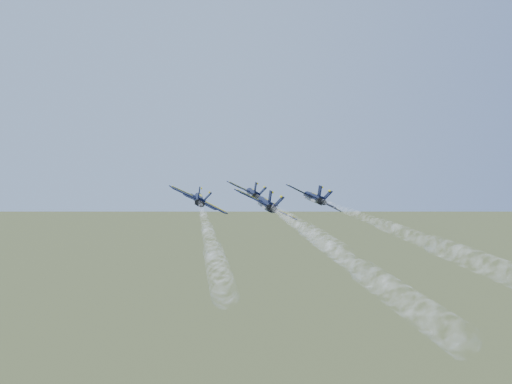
{
  "coord_description": "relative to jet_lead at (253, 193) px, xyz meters",
  "views": [
    {
      "loc": [
        -11.2,
        -103.47,
        111.34
      ],
      "look_at": [
        1.8,
        3.08,
        103.03
      ],
      "focal_mm": 40.0,
      "sensor_mm": 36.0,
      "label": 1
    }
  ],
  "objects": [
    {
      "name": "smoke_trail_right",
      "position": [
        10.34,
        -58.44,
        0.03
      ],
      "size": [
        2.55,
        62.01,
        2.51
      ],
      "rotation": [
        0.0,
        0.46,
        0.0
      ],
      "color": "white"
    },
    {
      "name": "smoke_trail_slot",
      "position": [
        -0.22,
        -69.25,
        0.03
      ],
      "size": [
        2.55,
        62.01,
        2.51
      ],
      "rotation": [
        0.0,
        0.46,
        0.0
      ],
      "color": "white"
    },
    {
      "name": "jet_left",
      "position": [
        -11.28,
        -12.11,
        0.0
      ],
      "size": [
        10.81,
        15.06,
        5.26
      ],
      "rotation": [
        0.0,
        0.46,
        0.0
      ],
      "color": "black"
    },
    {
      "name": "smoke_trail_lead",
      "position": [
        0.14,
        -47.03,
        0.03
      ],
      "size": [
        2.55,
        62.01,
        2.51
      ],
      "rotation": [
        0.0,
        0.46,
        0.0
      ],
      "color": "white"
    },
    {
      "name": "smoke_trail_left",
      "position": [
        -11.14,
        -59.14,
        0.03
      ],
      "size": [
        2.55,
        62.01,
        2.51
      ],
      "rotation": [
        0.0,
        0.46,
        0.0
      ],
      "color": "white"
    },
    {
      "name": "jet_slot",
      "position": [
        -0.36,
        -22.22,
        0.0
      ],
      "size": [
        10.81,
        15.06,
        5.26
      ],
      "rotation": [
        0.0,
        0.46,
        0.0
      ],
      "color": "black"
    },
    {
      "name": "jet_lead",
      "position": [
        0.0,
        0.0,
        0.0
      ],
      "size": [
        10.81,
        15.06,
        5.26
      ],
      "rotation": [
        0.0,
        0.46,
        0.0
      ],
      "color": "black"
    },
    {
      "name": "jet_right",
      "position": [
        10.2,
        -11.41,
        0.0
      ],
      "size": [
        10.81,
        15.06,
        5.26
      ],
      "rotation": [
        0.0,
        0.46,
        0.0
      ],
      "color": "black"
    }
  ]
}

